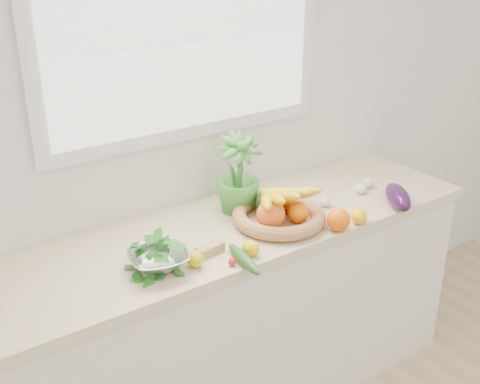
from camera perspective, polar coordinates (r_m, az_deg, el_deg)
back_wall at (r=2.53m, az=-5.14°, el=8.41°), size 4.50×0.02×2.70m
counter_cabinet at (r=2.70m, az=-1.14°, el=-12.20°), size 2.20×0.58×0.86m
countertop at (r=2.46m, az=-1.22°, el=-3.73°), size 2.24×0.62×0.04m
window_frame at (r=2.43m, az=-5.32°, el=17.43°), size 1.30×0.03×1.10m
window_pane at (r=2.42m, az=-5.07°, el=17.40°), size 1.18×0.01×0.98m
orange_loose at (r=2.43m, az=9.31°, el=-2.62°), size 0.12×0.12×0.09m
lemon_a at (r=2.17m, az=-4.29°, el=-6.32°), size 0.07×0.08×0.06m
lemon_b at (r=2.52m, az=11.19°, el=-2.22°), size 0.10×0.11×0.07m
lemon_c at (r=2.24m, az=1.02°, el=-5.33°), size 0.08×0.09×0.06m
apple at (r=2.54m, az=4.34°, el=-1.36°), size 0.10×0.10×0.08m
ginger at (r=2.26m, az=-2.87°, el=-5.43°), size 0.12×0.06×0.04m
garlic_a at (r=2.86m, az=12.02°, el=0.81°), size 0.07×0.07×0.05m
garlic_b at (r=2.64m, az=8.09°, el=-0.95°), size 0.06×0.06×0.04m
garlic_c at (r=2.80m, az=11.34°, el=0.34°), size 0.07×0.07×0.05m
eggplant at (r=2.69m, az=14.73°, el=-0.46°), size 0.19×0.25×0.09m
cucumber at (r=2.18m, az=0.37°, el=-6.38°), size 0.08×0.24×0.04m
radish at (r=2.18m, az=-0.75°, el=-6.67°), size 0.03×0.03×0.03m
potted_herb at (r=2.52m, az=-0.17°, el=1.74°), size 0.22×0.22×0.34m
fruit_basket at (r=2.46m, az=3.66°, el=-1.85°), size 0.41×0.41×0.19m
colander_with_spinach at (r=2.15m, az=-7.75°, el=-5.97°), size 0.25×0.25×0.12m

